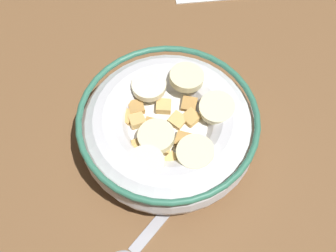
{
  "coord_description": "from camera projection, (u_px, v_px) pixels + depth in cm",
  "views": [
    {
      "loc": [
        -4.48,
        -18.9,
        36.76
      ],
      "look_at": [
        0.0,
        0.0,
        3.0
      ],
      "focal_mm": 43.82,
      "sensor_mm": 36.0,
      "label": 1
    }
  ],
  "objects": [
    {
      "name": "cereal_bowl",
      "position": [
        168.0,
        128.0,
        0.39
      ],
      "size": [
        16.98,
        16.98,
        5.5
      ],
      "color": "silver",
      "rests_on": "ground_plane"
    },
    {
      "name": "ground_plane",
      "position": [
        168.0,
        145.0,
        0.42
      ],
      "size": [
        130.27,
        130.27,
        2.0
      ],
      "primitive_type": "cube",
      "color": "brown"
    }
  ]
}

